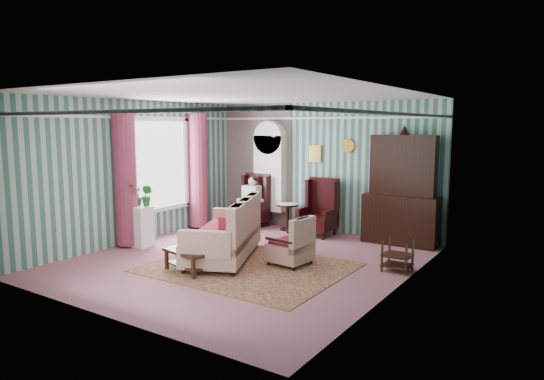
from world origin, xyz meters
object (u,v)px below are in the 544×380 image
Objects in this scene: wingback_right at (317,207)px; floral_armchair at (290,237)px; nest_table at (397,255)px; coffee_table at (190,261)px; wingback_left at (252,201)px; bookcase at (270,179)px; dresser_hutch at (402,186)px; plant_stand at (138,226)px; sofa at (223,228)px; round_side_table at (288,217)px; seated_woman at (252,202)px.

floral_armchair is (0.65, -2.22, -0.13)m from wingback_right.
nest_table reaches higher than coffee_table.
floral_armchair is at bearing -42.70° from wingback_left.
wingback_left is at bearing 109.68° from coffee_table.
bookcase is 0.95× the size of dresser_hutch.
dresser_hutch is at bearing 35.08° from plant_stand.
sofa is (2.00, 0.20, 0.16)m from plant_stand.
wingback_right is 3.53m from coffee_table.
wingback_right is at bearing -14.57° from bookcase.
plant_stand reaches higher than round_side_table.
seated_woman is 1.20× the size of floral_armchair.
seated_woman is 3.70m from coffee_table.
wingback_left is 0.97m from round_side_table.
wingback_right is 0.92m from round_side_table.
round_side_table is 0.27× the size of sofa.
wingback_left is 0.04m from seated_woman.
sofa is at bearing 5.59° from plant_stand.
nest_table is at bearing -95.15° from sofa.
wingback_left is (-0.25, -0.39, -0.50)m from bookcase.
plant_stand reaches higher than coffee_table.
floral_armchair is at bearing -113.83° from dresser_hutch.
dresser_hutch is 2.75m from round_side_table.
wingback_right is at bearing 0.00° from seated_woman.
wingback_left is 1.06× the size of seated_woman.
bookcase is at bearing 165.43° from wingback_right.
bookcase reaches higher than plant_stand.
bookcase is at bearing -6.55° from sofa.
bookcase is at bearing 159.73° from round_side_table.
wingback_right is 1.27× the size of floral_armchair.
seated_woman is at bearing -175.59° from dresser_hutch.
bookcase is at bearing 177.89° from dresser_hutch.
nest_table is at bearing -20.85° from wingback_left.
nest_table is (3.82, -1.94, -0.85)m from bookcase.
bookcase is 4.08m from coffee_table.
wingback_right reaches higher than plant_stand.
sofa is at bearing -64.84° from wingback_left.
round_side_table is (0.90, 0.15, -0.33)m from wingback_left.
bookcase is at bearing 57.34° from seated_woman.
wingback_left is at bearing -170.54° from round_side_table.
wingback_left is 2.87m from plant_stand.
wingback_right is at bearing 146.25° from nest_table.
dresser_hutch is 2.00× the size of seated_woman.
wingback_right is 1.75m from seated_woman.
round_side_table is at bearing 169.99° from wingback_right.
bookcase reaches higher than sofa.
wingback_left is 0.56× the size of sofa.
bookcase is 3.14m from sofa.
nest_table is 3.42m from coffee_table.
round_side_table is (-2.60, -0.12, -0.88)m from dresser_hutch.
nest_table is (0.57, -1.82, -0.91)m from dresser_hutch.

